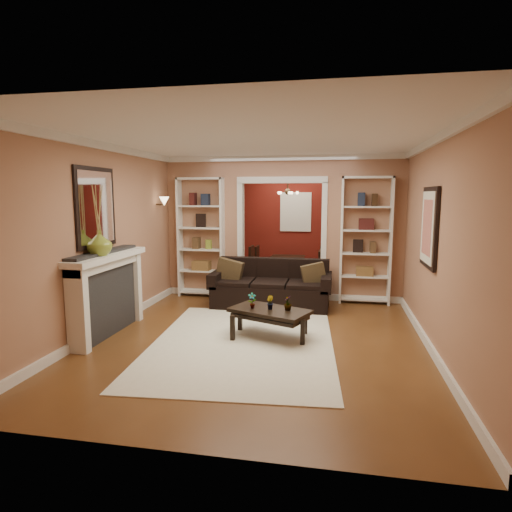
% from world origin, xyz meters
% --- Properties ---
extents(floor, '(8.00, 8.00, 0.00)m').
position_xyz_m(floor, '(0.00, 0.00, 0.00)').
color(floor, brown).
rests_on(floor, ground).
extents(ceiling, '(8.00, 8.00, 0.00)m').
position_xyz_m(ceiling, '(0.00, 0.00, 2.70)').
color(ceiling, white).
rests_on(ceiling, ground).
extents(wall_back, '(8.00, 0.00, 8.00)m').
position_xyz_m(wall_back, '(0.00, 4.00, 1.35)').
color(wall_back, '#A97659').
rests_on(wall_back, ground).
extents(wall_front, '(8.00, 0.00, 8.00)m').
position_xyz_m(wall_front, '(0.00, -4.00, 1.35)').
color(wall_front, '#A97659').
rests_on(wall_front, ground).
extents(wall_left, '(0.00, 8.00, 8.00)m').
position_xyz_m(wall_left, '(-2.25, 0.00, 1.35)').
color(wall_left, '#A97659').
rests_on(wall_left, ground).
extents(wall_right, '(0.00, 8.00, 8.00)m').
position_xyz_m(wall_right, '(2.25, 0.00, 1.35)').
color(wall_right, '#A97659').
rests_on(wall_right, ground).
extents(partition_wall, '(4.50, 0.15, 2.70)m').
position_xyz_m(partition_wall, '(0.00, 1.20, 1.35)').
color(partition_wall, '#A97659').
rests_on(partition_wall, floor).
extents(red_back_panel, '(4.44, 0.04, 2.64)m').
position_xyz_m(red_back_panel, '(0.00, 3.97, 1.32)').
color(red_back_panel, maroon).
rests_on(red_back_panel, floor).
extents(dining_window, '(0.78, 0.03, 0.98)m').
position_xyz_m(dining_window, '(0.00, 3.93, 1.55)').
color(dining_window, '#8CA5CC').
rests_on(dining_window, wall_back).
extents(area_rug, '(2.62, 3.50, 0.01)m').
position_xyz_m(area_rug, '(-0.17, -1.51, 0.01)').
color(area_rug, white).
rests_on(area_rug, floor).
extents(sofa, '(2.11, 0.91, 0.83)m').
position_xyz_m(sofa, '(-0.09, 0.45, 0.41)').
color(sofa, black).
rests_on(sofa, floor).
extents(pillow_left, '(0.47, 0.18, 0.45)m').
position_xyz_m(pillow_left, '(-0.84, 0.43, 0.63)').
color(pillow_left, brown).
rests_on(pillow_left, sofa).
extents(pillow_right, '(0.41, 0.21, 0.40)m').
position_xyz_m(pillow_right, '(0.66, 0.43, 0.60)').
color(pillow_right, brown).
rests_on(pillow_right, sofa).
extents(coffee_table, '(1.21, 0.94, 0.41)m').
position_xyz_m(coffee_table, '(0.15, -1.21, 0.20)').
color(coffee_table, black).
rests_on(coffee_table, floor).
extents(plant_left, '(0.13, 0.11, 0.22)m').
position_xyz_m(plant_left, '(-0.10, -1.21, 0.52)').
color(plant_left, '#336626').
rests_on(plant_left, coffee_table).
extents(plant_center, '(0.13, 0.13, 0.19)m').
position_xyz_m(plant_center, '(0.15, -1.21, 0.50)').
color(plant_center, '#336626').
rests_on(plant_center, coffee_table).
extents(plant_right, '(0.12, 0.12, 0.20)m').
position_xyz_m(plant_right, '(0.40, -1.21, 0.50)').
color(plant_right, '#336626').
rests_on(plant_right, coffee_table).
extents(bookshelf_left, '(0.90, 0.30, 2.30)m').
position_xyz_m(bookshelf_left, '(-1.55, 1.03, 1.15)').
color(bookshelf_left, white).
rests_on(bookshelf_left, floor).
extents(bookshelf_right, '(0.90, 0.30, 2.30)m').
position_xyz_m(bookshelf_right, '(1.55, 1.03, 1.15)').
color(bookshelf_right, white).
rests_on(bookshelf_right, floor).
extents(fireplace, '(0.32, 1.70, 1.16)m').
position_xyz_m(fireplace, '(-2.09, -1.50, 0.58)').
color(fireplace, white).
rests_on(fireplace, floor).
extents(vase, '(0.34, 0.34, 0.34)m').
position_xyz_m(vase, '(-2.09, -1.69, 1.33)').
color(vase, olive).
rests_on(vase, fireplace).
extents(mirror, '(0.03, 0.95, 1.10)m').
position_xyz_m(mirror, '(-2.23, -1.50, 1.80)').
color(mirror, silver).
rests_on(mirror, wall_left).
extents(wall_sconce, '(0.18, 0.18, 0.22)m').
position_xyz_m(wall_sconce, '(-2.15, 0.55, 1.83)').
color(wall_sconce, '#FFE0A5').
rests_on(wall_sconce, wall_left).
extents(framed_art, '(0.04, 0.85, 1.05)m').
position_xyz_m(framed_art, '(2.21, -1.00, 1.55)').
color(framed_art, black).
rests_on(framed_art, wall_right).
extents(dining_table, '(1.45, 0.81, 0.51)m').
position_xyz_m(dining_table, '(-0.08, 2.85, 0.26)').
color(dining_table, black).
rests_on(dining_table, floor).
extents(dining_chair_nw, '(0.55, 0.55, 0.85)m').
position_xyz_m(dining_chair_nw, '(-0.63, 2.55, 0.43)').
color(dining_chair_nw, black).
rests_on(dining_chair_nw, floor).
extents(dining_chair_ne, '(0.50, 0.50, 0.78)m').
position_xyz_m(dining_chair_ne, '(0.47, 2.55, 0.39)').
color(dining_chair_ne, black).
rests_on(dining_chair_ne, floor).
extents(dining_chair_sw, '(0.41, 0.41, 0.78)m').
position_xyz_m(dining_chair_sw, '(-0.63, 3.15, 0.39)').
color(dining_chair_sw, black).
rests_on(dining_chair_sw, floor).
extents(dining_chair_se, '(0.51, 0.51, 0.84)m').
position_xyz_m(dining_chair_se, '(0.47, 3.15, 0.42)').
color(dining_chair_se, black).
rests_on(dining_chair_se, floor).
extents(chandelier, '(0.50, 0.50, 0.30)m').
position_xyz_m(chandelier, '(0.00, 2.70, 2.02)').
color(chandelier, '#402E1D').
rests_on(chandelier, ceiling).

